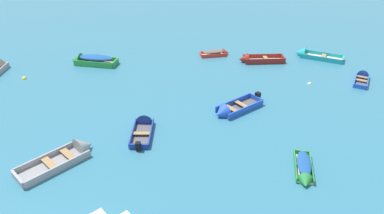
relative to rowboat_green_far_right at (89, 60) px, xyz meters
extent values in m
cube|color=beige|center=(0.67, -0.02, -0.34)|extent=(3.72, 1.43, 0.13)
cube|color=#288C3D|center=(0.64, -0.72, -0.14)|extent=(3.83, 0.23, 0.53)
cube|color=#288C3D|center=(0.69, 0.67, -0.14)|extent=(3.83, 0.23, 0.53)
cube|color=#288C3D|center=(2.58, -0.10, -0.14)|extent=(0.19, 1.36, 0.53)
cone|color=#288C3D|center=(-1.33, 0.05, -0.11)|extent=(0.93, 1.36, 1.32)
cube|color=#937047|center=(0.87, -0.03, -0.03)|extent=(0.44, 1.25, 0.03)
cube|color=#937047|center=(-0.25, 0.01, -0.03)|extent=(0.44, 1.25, 0.03)
ellipsoid|color=#19478C|center=(0.67, -0.02, 0.27)|extent=(3.40, 1.36, 0.40)
cone|color=gray|center=(-7.85, -1.86, -0.14)|extent=(1.56, 1.10, 1.43)
cube|color=beige|center=(16.25, 3.06, -0.34)|extent=(3.77, 1.91, 0.13)
cube|color=maroon|center=(16.38, 2.45, -0.14)|extent=(3.69, 0.87, 0.53)
cube|color=maroon|center=(16.12, 3.68, -0.14)|extent=(3.69, 0.87, 0.53)
cube|color=maroon|center=(18.09, 3.46, -0.14)|extent=(0.38, 1.23, 0.53)
cone|color=maroon|center=(14.34, 2.65, -0.11)|extent=(1.09, 1.36, 1.21)
cube|color=#937047|center=(16.44, 3.10, -0.03)|extent=(0.62, 1.18, 0.03)
cube|color=#4C4C51|center=(14.28, -6.35, -0.34)|extent=(3.19, 3.26, 0.12)
cube|color=blue|center=(14.75, -6.80, -0.16)|extent=(2.46, 2.58, 0.48)
cube|color=blue|center=(13.80, -5.89, -0.16)|extent=(2.46, 2.58, 0.48)
cube|color=blue|center=(15.47, -5.09, -0.16)|extent=(1.02, 0.98, 0.48)
cone|color=blue|center=(13.03, -7.66, -0.14)|extent=(1.46, 1.44, 1.26)
cube|color=#937047|center=(14.40, -6.22, -0.07)|extent=(1.10, 1.07, 0.03)
cube|color=#937047|center=(13.70, -6.95, -0.07)|extent=(1.10, 1.07, 0.03)
cube|color=black|center=(15.57, -4.98, 0.01)|extent=(0.47, 0.47, 0.67)
cube|color=beige|center=(11.34, 3.90, -0.36)|extent=(2.57, 1.67, 0.08)
cube|color=red|center=(11.18, 4.38, -0.24)|extent=(2.39, 0.87, 0.34)
cube|color=red|center=(11.50, 3.42, -0.24)|extent=(2.39, 0.87, 0.34)
cube|color=red|center=(10.16, 3.50, -0.24)|extent=(0.42, 0.97, 0.34)
cone|color=red|center=(12.57, 4.32, -0.22)|extent=(0.86, 1.10, 0.97)
cube|color=#937047|center=(11.22, 3.86, -0.17)|extent=(0.54, 0.94, 0.03)
cube|color=#937047|center=(11.91, 4.09, -0.17)|extent=(0.54, 0.94, 0.03)
ellipsoid|color=#59514C|center=(11.34, 3.90, 0.02)|extent=(2.36, 1.56, 0.26)
cube|color=#4C4C51|center=(8.22, -10.69, -0.36)|extent=(1.49, 2.94, 0.09)
cube|color=navy|center=(7.65, -10.78, -0.21)|extent=(0.51, 2.91, 0.38)
cube|color=navy|center=(8.80, -10.61, -0.21)|extent=(0.51, 2.91, 0.38)
cube|color=navy|center=(8.44, -12.14, -0.21)|extent=(1.14, 0.29, 0.38)
cone|color=navy|center=(8.00, -9.18, -0.19)|extent=(1.20, 0.83, 1.11)
cube|color=#937047|center=(8.24, -10.84, -0.14)|extent=(1.07, 0.46, 0.03)
cube|color=black|center=(8.46, -12.26, -0.08)|extent=(0.33, 0.32, 0.53)
cube|color=beige|center=(21.86, 4.73, -0.35)|extent=(3.95, 2.34, 0.11)
cube|color=teal|center=(21.66, 4.06, -0.18)|extent=(3.75, 1.21, 0.45)
cube|color=teal|center=(22.06, 5.40, -0.18)|extent=(3.75, 1.21, 0.45)
cube|color=teal|center=(23.72, 4.17, -0.18)|extent=(0.54, 1.36, 0.45)
cone|color=teal|center=(19.92, 5.32, -0.16)|extent=(1.24, 1.55, 1.35)
cube|color=#937047|center=(22.05, 4.67, -0.09)|extent=(0.75, 1.32, 0.03)
cube|color=beige|center=(17.99, -12.49, -0.36)|extent=(0.92, 2.48, 0.08)
cube|color=#288C3D|center=(18.42, -12.51, -0.23)|extent=(0.18, 2.55, 0.34)
cube|color=#288C3D|center=(17.57, -12.47, -0.23)|extent=(0.18, 2.55, 0.34)
cube|color=#288C3D|center=(18.06, -11.22, -0.23)|extent=(0.84, 0.13, 0.34)
cone|color=#288C3D|center=(17.93, -13.82, -0.22)|extent=(0.85, 0.62, 0.82)
cube|color=#937047|center=(18.00, -12.36, -0.17)|extent=(0.78, 0.30, 0.03)
ellipsoid|color=#19478C|center=(17.99, -12.49, 0.03)|extent=(0.88, 2.27, 0.27)
cube|color=gray|center=(4.13, -14.36, -0.35)|extent=(3.26, 3.82, 0.11)
cube|color=gray|center=(3.53, -13.94, -0.18)|extent=(2.30, 3.21, 0.45)
cube|color=gray|center=(4.73, -14.79, -0.18)|extent=(2.30, 3.21, 0.45)
cube|color=gray|center=(3.01, -15.94, -0.18)|extent=(1.26, 0.95, 0.45)
cone|color=gray|center=(5.29, -12.72, -0.16)|extent=(1.66, 1.54, 1.41)
cube|color=#937047|center=(4.01, -14.53, -0.09)|extent=(1.31, 1.09, 0.03)
cube|color=#937047|center=(4.66, -13.61, -0.09)|extent=(1.31, 1.09, 0.03)
cube|color=#4C4C51|center=(24.25, -0.31, -0.36)|extent=(1.72, 2.75, 0.09)
cube|color=blue|center=(23.80, -0.15, -0.22)|extent=(0.96, 2.58, 0.37)
cube|color=blue|center=(24.71, -0.47, -0.22)|extent=(0.96, 2.58, 0.37)
cube|color=blue|center=(23.80, -1.59, -0.22)|extent=(0.92, 0.41, 0.37)
cone|color=blue|center=(24.72, 1.02, -0.20)|extent=(1.08, 0.89, 0.92)
cube|color=#937047|center=(24.21, -0.45, -0.15)|extent=(0.91, 0.55, 0.03)
cube|color=#937047|center=(24.47, 0.30, -0.15)|extent=(0.91, 0.55, 0.03)
sphere|color=silver|center=(19.93, -1.28, -0.40)|extent=(0.32, 0.32, 0.32)
sphere|color=yellow|center=(-4.20, -4.03, -0.40)|extent=(0.41, 0.41, 0.41)
camera|label=1|loc=(14.13, -27.73, 11.95)|focal=31.44mm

